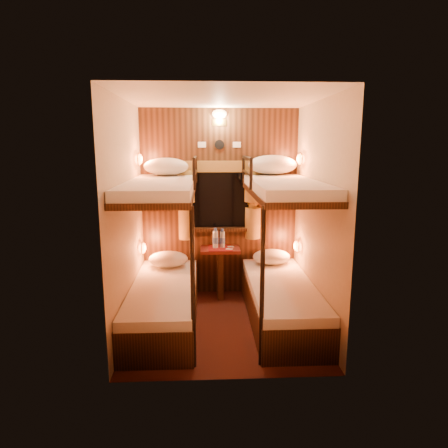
{
  "coord_description": "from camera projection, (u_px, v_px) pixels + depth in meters",
  "views": [
    {
      "loc": [
        -0.19,
        -4.1,
        1.94
      ],
      "look_at": [
        0.02,
        0.15,
        1.1
      ],
      "focal_mm": 32.0,
      "sensor_mm": 36.0,
      "label": 1
    }
  ],
  "objects": [
    {
      "name": "floor",
      "position": [
        223.0,
        325.0,
        4.4
      ],
      "size": [
        2.1,
        2.1,
        0.0
      ],
      "primitive_type": "plane",
      "color": "#3E1B11",
      "rests_on": "ground"
    },
    {
      "name": "wall_back",
      "position": [
        219.0,
        203.0,
        5.19
      ],
      "size": [
        2.4,
        0.0,
        2.4
      ],
      "primitive_type": "plane",
      "rotation": [
        1.57,
        0.0,
        0.0
      ],
      "color": "#C6B293",
      "rests_on": "floor"
    },
    {
      "name": "window",
      "position": [
        220.0,
        205.0,
        5.15
      ],
      "size": [
        1.0,
        0.12,
        0.79
      ],
      "color": "black",
      "rests_on": "back_panel"
    },
    {
      "name": "pillow_lower_left",
      "position": [
        168.0,
        259.0,
        4.96
      ],
      "size": [
        0.49,
        0.35,
        0.19
      ],
      "primitive_type": "ellipsoid",
      "color": "silver",
      "rests_on": "bunk_left"
    },
    {
      "name": "pillow_upper_right",
      "position": [
        273.0,
        165.0,
        4.92
      ],
      "size": [
        0.6,
        0.43,
        0.24
      ],
      "primitive_type": "ellipsoid",
      "color": "silver",
      "rests_on": "bunk_right"
    },
    {
      "name": "table",
      "position": [
        220.0,
        266.0,
        5.15
      ],
      "size": [
        0.5,
        0.34,
        0.66
      ],
      "color": "maroon",
      "rests_on": "floor"
    },
    {
      "name": "sachet_b",
      "position": [
        230.0,
        247.0,
        5.16
      ],
      "size": [
        0.09,
        0.08,
        0.01
      ],
      "primitive_type": "cube",
      "rotation": [
        0.0,
        0.0,
        0.29
      ],
      "color": "silver",
      "rests_on": "table"
    },
    {
      "name": "wall_right",
      "position": [
        318.0,
        217.0,
        4.21
      ],
      "size": [
        0.0,
        2.4,
        2.4
      ],
      "primitive_type": "plane",
      "rotation": [
        1.57,
        0.0,
        -1.57
      ],
      "color": "#C6B293",
      "rests_on": "floor"
    },
    {
      "name": "wall_left",
      "position": [
        127.0,
        218.0,
        4.12
      ],
      "size": [
        0.0,
        2.4,
        2.4
      ],
      "primitive_type": "plane",
      "rotation": [
        1.57,
        0.0,
        1.57
      ],
      "color": "#C6B293",
      "rests_on": "floor"
    },
    {
      "name": "pillow_lower_right",
      "position": [
        271.0,
        257.0,
        5.07
      ],
      "size": [
        0.47,
        0.34,
        0.19
      ],
      "primitive_type": "ellipsoid",
      "color": "silver",
      "rests_on": "bunk_right"
    },
    {
      "name": "ceiling",
      "position": [
        223.0,
        98.0,
        3.93
      ],
      "size": [
        2.1,
        2.1,
        0.0
      ],
      "primitive_type": "plane",
      "rotation": [
        3.14,
        0.0,
        0.0
      ],
      "color": "silver",
      "rests_on": "wall_back"
    },
    {
      "name": "curtains",
      "position": [
        220.0,
        199.0,
        5.1
      ],
      "size": [
        1.1,
        0.22,
        1.0
      ],
      "color": "olive",
      "rests_on": "back_panel"
    },
    {
      "name": "bottle_left",
      "position": [
        215.0,
        239.0,
        5.09
      ],
      "size": [
        0.08,
        0.08,
        0.26
      ],
      "rotation": [
        0.0,
        0.0,
        0.2
      ],
      "color": "#99BFE5",
      "rests_on": "table"
    },
    {
      "name": "reading_lamps",
      "position": [
        220.0,
        204.0,
        4.84
      ],
      "size": [
        2.0,
        0.2,
        1.25
      ],
      "color": "#EA5B23",
      "rests_on": "wall_left"
    },
    {
      "name": "wall_front",
      "position": [
        229.0,
        241.0,
        3.14
      ],
      "size": [
        2.4,
        0.0,
        2.4
      ],
      "primitive_type": "plane",
      "rotation": [
        -1.57,
        0.0,
        0.0
      ],
      "color": "#C6B293",
      "rests_on": "floor"
    },
    {
      "name": "bottle_right",
      "position": [
        222.0,
        239.0,
        5.11
      ],
      "size": [
        0.07,
        0.07,
        0.25
      ],
      "rotation": [
        0.0,
        0.0,
        -0.42
      ],
      "color": "#99BFE5",
      "rests_on": "table"
    },
    {
      "name": "bunk_right",
      "position": [
        282.0,
        273.0,
        4.39
      ],
      "size": [
        0.72,
        1.9,
        1.82
      ],
      "color": "black",
      "rests_on": "floor"
    },
    {
      "name": "bunk_left",
      "position": [
        163.0,
        275.0,
        4.33
      ],
      "size": [
        0.72,
        1.9,
        1.82
      ],
      "color": "black",
      "rests_on": "floor"
    },
    {
      "name": "pillow_upper_left",
      "position": [
        166.0,
        167.0,
        4.78
      ],
      "size": [
        0.53,
        0.38,
        0.21
      ],
      "primitive_type": "ellipsoid",
      "color": "silver",
      "rests_on": "bunk_left"
    },
    {
      "name": "sachet_a",
      "position": [
        229.0,
        249.0,
        5.04
      ],
      "size": [
        0.1,
        0.08,
        0.01
      ],
      "primitive_type": "cube",
      "rotation": [
        0.0,
        0.0,
        -0.3
      ],
      "color": "silver",
      "rests_on": "table"
    },
    {
      "name": "back_panel",
      "position": [
        219.0,
        203.0,
        5.18
      ],
      "size": [
        2.0,
        0.03,
        2.4
      ],
      "primitive_type": "cube",
      "color": "black",
      "rests_on": "floor"
    },
    {
      "name": "back_fixtures",
      "position": [
        219.0,
        120.0,
        4.94
      ],
      "size": [
        0.54,
        0.09,
        0.48
      ],
      "color": "black",
      "rests_on": "back_panel"
    }
  ]
}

